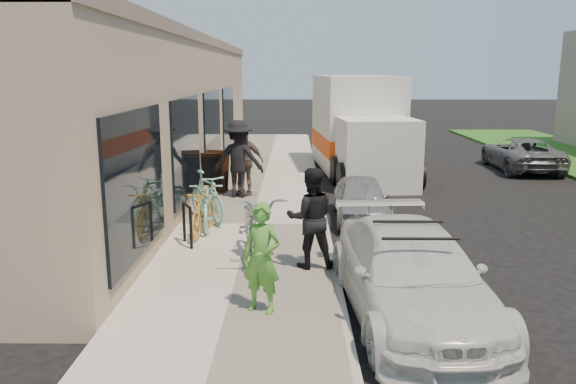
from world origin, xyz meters
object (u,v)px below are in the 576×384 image
object	(u,v)px
woman_rider	(262,258)
cruiser_bike_a	(207,196)
cruiser_bike_b	(207,203)
bystander_a	(238,159)
sedan_silver	(361,199)
far_car_gray	(521,154)
bystander_b	(243,161)
man_standing	(311,218)
bike_rack	(187,220)
sedan_white	(411,275)
cruiser_bike_c	(203,211)
moving_truck	(359,131)
sandwich_board	(214,172)
tandem_bike	(256,227)

from	to	relation	value
woman_rider	cruiser_bike_a	world-z (taller)	woman_rider
cruiser_bike_b	bystander_a	world-z (taller)	bystander_a
sedan_silver	far_car_gray	bearing A→B (deg)	49.19
far_car_gray	bystander_b	world-z (taller)	bystander_b
man_standing	sedan_silver	bearing A→B (deg)	-113.89
bystander_a	cruiser_bike_a	bearing A→B (deg)	85.96
woman_rider	cruiser_bike_b	bearing A→B (deg)	131.10
bike_rack	cruiser_bike_a	xyz separation A→B (m)	(0.09, 1.76, 0.05)
sedan_silver	far_car_gray	size ratio (longest dim) A/B	0.73
bike_rack	sedan_white	world-z (taller)	sedan_white
cruiser_bike_c	bystander_b	bearing A→B (deg)	88.92
moving_truck	sandwich_board	bearing A→B (deg)	-142.97
cruiser_bike_b	cruiser_bike_c	xyz separation A→B (m)	(-0.00, -0.59, -0.02)
woman_rider	cruiser_bike_c	distance (m)	3.83
sedan_silver	cruiser_bike_a	size ratio (longest dim) A/B	1.66
far_car_gray	man_standing	bearing A→B (deg)	56.30
sedan_white	moving_truck	world-z (taller)	moving_truck
tandem_bike	cruiser_bike_c	world-z (taller)	tandem_bike
bike_rack	far_car_gray	world-z (taller)	far_car_gray
bike_rack	bystander_a	world-z (taller)	bystander_a
tandem_bike	cruiser_bike_c	distance (m)	2.03
sandwich_board	sedan_silver	bearing A→B (deg)	-19.69
bystander_b	woman_rider	bearing A→B (deg)	-82.67
tandem_bike	bystander_b	size ratio (longest dim) A/B	1.33
bike_rack	man_standing	world-z (taller)	man_standing
cruiser_bike_a	bystander_a	xyz separation A→B (m)	(0.46, 2.30, 0.45)
tandem_bike	cruiser_bike_a	xyz separation A→B (m)	(-1.23, 2.70, -0.09)
sandwich_board	far_car_gray	world-z (taller)	sandwich_board
cruiser_bike_a	cruiser_bike_c	size ratio (longest dim) A/B	1.14
cruiser_bike_c	bike_rack	bearing A→B (deg)	-97.04
tandem_bike	far_car_gray	bearing A→B (deg)	38.54
cruiser_bike_a	bystander_a	bearing A→B (deg)	47.61
bystander_a	bystander_b	bearing A→B (deg)	-101.42
bike_rack	cruiser_bike_c	bearing A→B (deg)	76.69
bike_rack	moving_truck	bearing A→B (deg)	64.30
sedan_silver	man_standing	world-z (taller)	man_standing
sedan_silver	cruiser_bike_b	size ratio (longest dim) A/B	1.58
sedan_white	bystander_a	size ratio (longest dim) A/B	2.22
man_standing	cruiser_bike_b	world-z (taller)	man_standing
man_standing	far_car_gray	bearing A→B (deg)	-130.63
sedan_white	sedan_silver	world-z (taller)	sedan_white
sedan_white	man_standing	bearing A→B (deg)	124.90
man_standing	cruiser_bike_a	bearing A→B (deg)	-58.26
bike_rack	sandwich_board	world-z (taller)	sandwich_board
cruiser_bike_c	bystander_b	xyz separation A→B (m)	(0.47, 3.62, 0.42)
man_standing	sandwich_board	bearing A→B (deg)	-72.24
woman_rider	sedan_white	bearing A→B (deg)	27.37
cruiser_bike_b	cruiser_bike_a	bearing A→B (deg)	93.73
tandem_bike	bike_rack	bearing A→B (deg)	132.51
sedan_silver	tandem_bike	distance (m)	3.90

